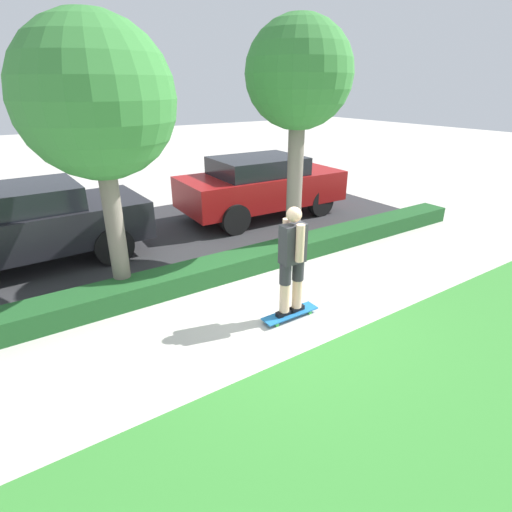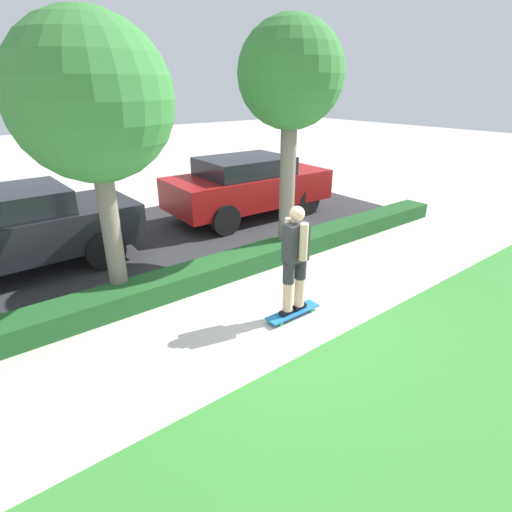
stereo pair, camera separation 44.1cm
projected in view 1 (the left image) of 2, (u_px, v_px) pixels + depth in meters
name	position (u px, v px, depth m)	size (l,w,h in m)	color
ground_plane	(274.00, 314.00, 6.16)	(60.00, 60.00, 0.00)	#BCB7AD
grass_lawn_strip	(456.00, 451.00, 3.86)	(12.73, 4.00, 0.01)	#388433
street_asphalt	(170.00, 236.00, 9.38)	(12.73, 5.00, 0.01)	#2D2D30
hedge_row	(223.00, 268.00, 7.32)	(12.73, 0.60, 0.36)	#1E5123
skateboard	(290.00, 314.00, 6.06)	(0.92, 0.24, 0.08)	#1E6BAD
skater_person	(292.00, 259.00, 5.70)	(0.49, 0.43, 1.66)	black
tree_near	(96.00, 101.00, 5.52)	(2.22, 2.22, 4.20)	#70665B
tree_mid	(299.00, 78.00, 6.97)	(1.90, 1.90, 4.39)	#70665B
parked_car_front	(23.00, 224.00, 7.53)	(4.49, 1.98, 1.56)	black
parked_car_middle	(261.00, 185.00, 10.46)	(4.35, 2.00, 1.58)	maroon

